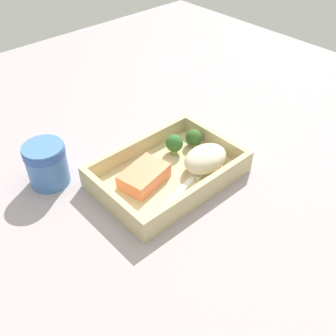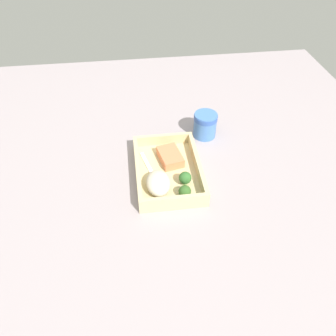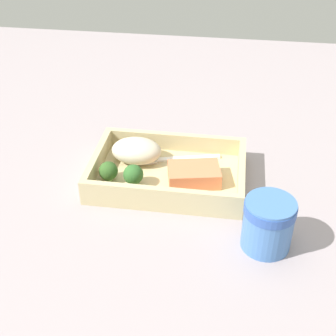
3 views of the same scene
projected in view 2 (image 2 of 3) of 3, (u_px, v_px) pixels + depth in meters
ground_plane at (168, 177)px, 100.40cm from camera, size 160.00×160.00×2.00cm
takeout_tray at (168, 173)px, 99.29cm from camera, size 28.16×19.24×1.20cm
tray_rim at (168, 167)px, 97.66cm from camera, size 28.16×19.24×3.55cm
salmon_fillet at (170, 157)px, 101.56cm from camera, size 10.35×7.94×2.94cm
mashed_potatoes at (158, 183)px, 92.11cm from camera, size 9.64×6.88×4.75cm
broccoli_floret_1 at (185, 178)px, 93.62cm from camera, size 3.65×3.65×4.25cm
broccoli_floret_2 at (185, 191)px, 90.29cm from camera, size 3.51×3.51×3.82cm
fork at (151, 171)px, 98.65cm from camera, size 15.71×5.55×0.44cm
paper_cup at (205, 124)px, 110.50cm from camera, size 7.93×7.93×8.61cm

